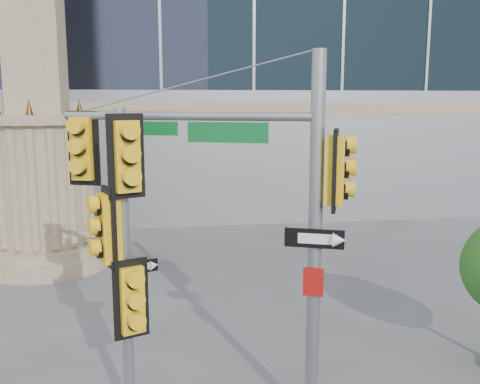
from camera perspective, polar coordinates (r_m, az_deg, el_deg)
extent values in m
cylinder|color=gray|center=(19.63, -19.80, -6.51)|extent=(4.40, 4.40, 0.50)
cylinder|color=gray|center=(19.52, -19.87, -5.38)|extent=(3.80, 3.80, 0.30)
cylinder|color=gray|center=(19.10, -20.24, 0.86)|extent=(3.00, 3.00, 4.00)
cylinder|color=gray|center=(18.92, -20.62, 7.31)|extent=(3.50, 3.50, 0.30)
cone|color=#472D14|center=(18.68, -16.75, 8.72)|extent=(0.24, 0.24, 0.50)
cylinder|color=slate|center=(8.96, 7.98, -5.68)|extent=(0.23, 0.23, 6.33)
cylinder|color=slate|center=(9.10, -5.87, 8.05)|extent=(4.19, 1.72, 0.15)
cube|color=#0B5D25|center=(8.88, -1.34, 6.36)|extent=(1.29, 0.53, 0.34)
cube|color=yellow|center=(9.90, -16.31, 4.48)|extent=(0.65, 0.48, 1.32)
cube|color=yellow|center=(8.70, 10.11, 2.31)|extent=(0.48, 0.65, 1.32)
cube|color=black|center=(8.78, 7.92, -4.93)|extent=(0.92, 0.38, 0.32)
cube|color=#A2120E|center=(8.99, 7.81, -9.49)|extent=(0.33, 0.15, 0.49)
cylinder|color=slate|center=(9.31, -12.14, -8.14)|extent=(0.19, 0.19, 5.41)
cube|color=yellow|center=(8.70, -12.09, 3.74)|extent=(0.67, 0.51, 1.35)
cube|color=yellow|center=(9.05, -13.74, -3.75)|extent=(0.51, 0.67, 1.35)
cube|color=yellow|center=(9.24, -11.56, -11.11)|extent=(0.67, 0.51, 1.35)
cube|color=black|center=(9.24, -10.74, -7.89)|extent=(0.63, 0.29, 0.22)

